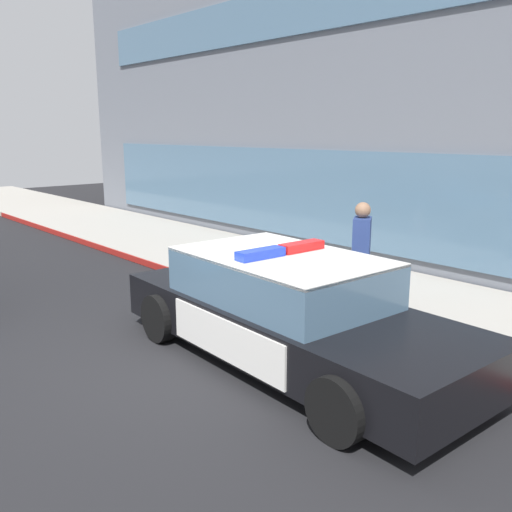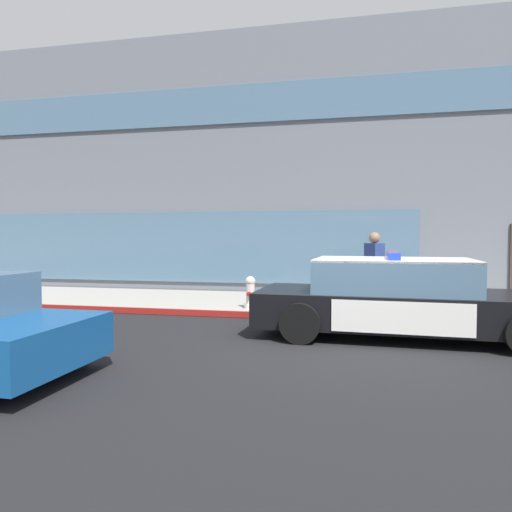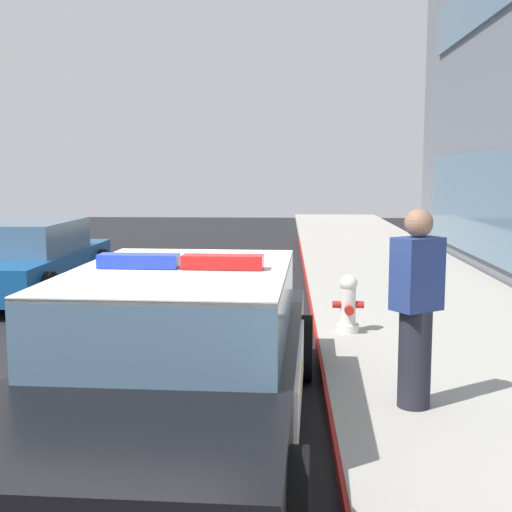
# 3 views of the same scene
# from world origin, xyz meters

# --- Properties ---
(ground) EXTENTS (48.00, 48.00, 0.00)m
(ground) POSITION_xyz_m (0.00, 0.00, 0.00)
(ground) COLOR black
(sidewalk) EXTENTS (48.00, 3.49, 0.15)m
(sidewalk) POSITION_xyz_m (0.00, 3.80, 0.07)
(sidewalk) COLOR #A39E93
(sidewalk) RESTS_ON ground
(curb_red_paint) EXTENTS (28.80, 0.04, 0.14)m
(curb_red_paint) POSITION_xyz_m (0.00, 2.04, 0.08)
(curb_red_paint) COLOR maroon
(curb_red_paint) RESTS_ON ground
(storefront_building) EXTENTS (22.97, 11.91, 7.77)m
(storefront_building) POSITION_xyz_m (-2.27, 11.50, 3.89)
(storefront_building) COLOR slate
(storefront_building) RESTS_ON ground
(police_cruiser) EXTENTS (5.21, 2.33, 1.49)m
(police_cruiser) POSITION_xyz_m (1.00, 0.79, 0.68)
(police_cruiser) COLOR black
(police_cruiser) RESTS_ON ground
(fire_hydrant) EXTENTS (0.34, 0.39, 0.73)m
(fire_hydrant) POSITION_xyz_m (-2.10, 2.44, 0.50)
(fire_hydrant) COLOR silver
(fire_hydrant) RESTS_ON sidewalk
(pedestrian_on_sidewalk) EXTENTS (0.44, 0.48, 1.71)m
(pedestrian_on_sidewalk) POSITION_xyz_m (0.60, 2.76, 1.01)
(pedestrian_on_sidewalk) COLOR #23232D
(pedestrian_on_sidewalk) RESTS_ON sidewalk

